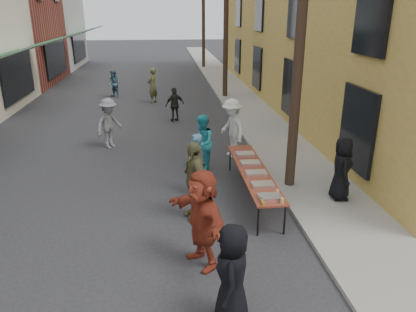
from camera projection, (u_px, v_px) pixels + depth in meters
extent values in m
plane|color=#28282B|center=(119.00, 261.00, 7.85)|extent=(120.00, 120.00, 0.00)
cube|color=gray|center=(237.00, 96.00, 22.35)|extent=(2.20, 60.00, 0.10)
cube|color=gray|center=(23.00, 10.00, 32.39)|extent=(8.00, 8.00, 9.00)
cube|color=#A7903B|center=(363.00, 0.00, 20.34)|extent=(10.00, 28.00, 10.00)
cylinder|color=#2D2116|center=(302.00, 13.00, 9.55)|extent=(0.26, 0.26, 9.00)
cylinder|color=#2D2116|center=(226.00, 11.00, 20.76)|extent=(0.26, 0.26, 9.00)
cylinder|color=#2D2116|center=(203.00, 10.00, 31.97)|extent=(0.26, 0.26, 9.00)
cube|color=maroon|center=(253.00, 171.00, 10.26)|extent=(0.70, 4.00, 0.04)
cylinder|color=black|center=(258.00, 221.00, 8.60)|extent=(0.04, 0.04, 0.71)
cylinder|color=black|center=(285.00, 220.00, 8.66)|extent=(0.04, 0.04, 0.71)
cylinder|color=black|center=(230.00, 159.00, 12.12)|extent=(0.04, 0.04, 0.71)
cylinder|color=black|center=(249.00, 159.00, 12.18)|extent=(0.04, 0.04, 0.71)
cube|color=maroon|center=(270.00, 197.00, 8.70)|extent=(0.50, 0.33, 0.08)
cube|color=#B2B2B7|center=(263.00, 185.00, 9.31)|extent=(0.50, 0.33, 0.08)
cube|color=tan|center=(256.00, 173.00, 9.96)|extent=(0.50, 0.33, 0.08)
cube|color=#B2B2B7|center=(250.00, 163.00, 10.61)|extent=(0.50, 0.33, 0.08)
cube|color=tan|center=(245.00, 154.00, 11.27)|extent=(0.50, 0.33, 0.08)
cylinder|color=#A57F26|center=(263.00, 204.00, 8.40)|extent=(0.07, 0.07, 0.08)
cylinder|color=#A57F26|center=(262.00, 202.00, 8.49)|extent=(0.07, 0.07, 0.08)
cylinder|color=#A57F26|center=(261.00, 200.00, 8.58)|extent=(0.07, 0.07, 0.08)
cylinder|color=tan|center=(282.00, 201.00, 8.48)|extent=(0.08, 0.08, 0.12)
imported|color=black|center=(232.00, 275.00, 6.07)|extent=(0.69, 0.91, 1.67)
imported|color=teal|center=(195.00, 165.00, 10.42)|extent=(0.46, 0.64, 1.64)
imported|color=#2BA6B4|center=(202.00, 143.00, 12.05)|extent=(0.67, 0.84, 1.69)
imported|color=white|center=(232.00, 128.00, 13.16)|extent=(1.09, 1.40, 1.91)
imported|color=brown|center=(194.00, 180.00, 9.21)|extent=(0.74, 1.17, 1.85)
imported|color=#993721|center=(202.00, 219.00, 7.46)|extent=(1.27, 1.85, 1.92)
imported|color=black|center=(342.00, 169.00, 9.96)|extent=(0.64, 0.86, 1.60)
imported|color=slate|center=(109.00, 123.00, 14.00)|extent=(1.20, 1.29, 1.74)
imported|color=black|center=(175.00, 105.00, 17.35)|extent=(0.93, 0.66, 1.46)
imported|color=brown|center=(153.00, 85.00, 20.78)|extent=(0.72, 0.78, 1.79)
imported|color=#446B85|center=(114.00, 84.00, 22.08)|extent=(0.92, 0.90, 1.49)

